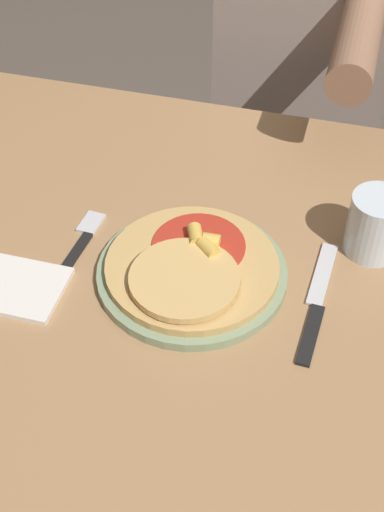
{
  "coord_description": "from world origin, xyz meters",
  "views": [
    {
      "loc": [
        0.14,
        -0.67,
        1.44
      ],
      "look_at": [
        -0.04,
        -0.02,
        0.78
      ],
      "focal_mm": 50.0,
      "sensor_mm": 36.0,
      "label": 1
    }
  ],
  "objects": [
    {
      "name": "drinking_glass",
      "position": [
        0.19,
        0.1,
        0.78
      ],
      "size": [
        0.08,
        0.08,
        0.09
      ],
      "color": "silver",
      "rests_on": "dining_table"
    },
    {
      "name": "dining_table",
      "position": [
        0.0,
        0.0,
        0.62
      ],
      "size": [
        1.11,
        0.81,
        0.74
      ],
      "color": "#9E754C",
      "rests_on": "ground_plane"
    },
    {
      "name": "napkin",
      "position": [
        -0.26,
        -0.1,
        0.74
      ],
      "size": [
        0.14,
        0.1,
        0.01
      ],
      "color": "silver",
      "rests_on": "dining_table"
    },
    {
      "name": "person_diner",
      "position": [
        0.02,
        0.67,
        0.69
      ],
      "size": [
        0.34,
        0.52,
        1.2
      ],
      "color": "#2D2D38",
      "rests_on": "ground_plane"
    },
    {
      "name": "knife",
      "position": [
        0.14,
        -0.03,
        0.74
      ],
      "size": [
        0.03,
        0.22,
        0.0
      ],
      "color": "black",
      "rests_on": "dining_table"
    },
    {
      "name": "pizza",
      "position": [
        -0.04,
        -0.03,
        0.76
      ],
      "size": [
        0.24,
        0.24,
        0.04
      ],
      "color": "tan",
      "rests_on": "plate"
    },
    {
      "name": "fork",
      "position": [
        -0.21,
        -0.01,
        0.74
      ],
      "size": [
        0.03,
        0.18,
        0.0
      ],
      "color": "black",
      "rests_on": "dining_table"
    },
    {
      "name": "plate",
      "position": [
        -0.04,
        -0.02,
        0.74
      ],
      "size": [
        0.26,
        0.26,
        0.01
      ],
      "color": "gray",
      "rests_on": "dining_table"
    }
  ]
}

